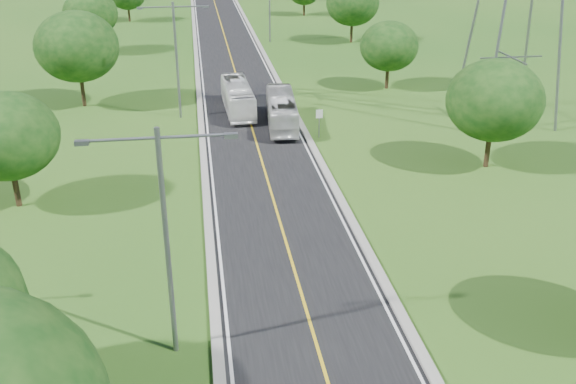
# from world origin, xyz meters

# --- Properties ---
(ground) EXTENTS (260.00, 260.00, 0.00)m
(ground) POSITION_xyz_m (0.00, 60.00, 0.00)
(ground) COLOR #215116
(ground) RESTS_ON ground
(road) EXTENTS (8.00, 150.00, 0.06)m
(road) POSITION_xyz_m (0.00, 66.00, 0.03)
(road) COLOR black
(road) RESTS_ON ground
(curb_left) EXTENTS (0.50, 150.00, 0.22)m
(curb_left) POSITION_xyz_m (-4.25, 66.00, 0.11)
(curb_left) COLOR gray
(curb_left) RESTS_ON ground
(curb_right) EXTENTS (0.50, 150.00, 0.22)m
(curb_right) POSITION_xyz_m (4.25, 66.00, 0.11)
(curb_right) COLOR gray
(curb_right) RESTS_ON ground
(speed_limit_sign) EXTENTS (0.55, 0.09, 2.40)m
(speed_limit_sign) POSITION_xyz_m (5.20, 37.98, 1.60)
(speed_limit_sign) COLOR slate
(speed_limit_sign) RESTS_ON ground
(streetlight_near_left) EXTENTS (5.90, 0.25, 10.00)m
(streetlight_near_left) POSITION_xyz_m (-6.00, 12.00, 5.94)
(streetlight_near_left) COLOR slate
(streetlight_near_left) RESTS_ON ground
(streetlight_mid_left) EXTENTS (5.90, 0.25, 10.00)m
(streetlight_mid_left) POSITION_xyz_m (-6.00, 45.00, 5.94)
(streetlight_mid_left) COLOR slate
(streetlight_mid_left) RESTS_ON ground
(tree_lb) EXTENTS (6.30, 6.30, 7.33)m
(tree_lb) POSITION_xyz_m (-16.00, 28.00, 4.64)
(tree_lb) COLOR black
(tree_lb) RESTS_ON ground
(tree_lc) EXTENTS (7.56, 7.56, 8.79)m
(tree_lc) POSITION_xyz_m (-15.00, 50.00, 5.58)
(tree_lc) COLOR black
(tree_lc) RESTS_ON ground
(tree_ld) EXTENTS (6.72, 6.72, 7.82)m
(tree_ld) POSITION_xyz_m (-17.00, 74.00, 4.95)
(tree_ld) COLOR black
(tree_ld) RESTS_ON ground
(tree_rb) EXTENTS (6.72, 6.72, 7.82)m
(tree_rb) POSITION_xyz_m (16.00, 30.00, 4.95)
(tree_rb) COLOR black
(tree_rb) RESTS_ON ground
(tree_rc) EXTENTS (5.88, 5.88, 6.84)m
(tree_rc) POSITION_xyz_m (15.00, 52.00, 4.33)
(tree_rc) COLOR black
(tree_rc) RESTS_ON ground
(tree_rd) EXTENTS (7.14, 7.14, 8.30)m
(tree_rd) POSITION_xyz_m (17.00, 76.00, 5.27)
(tree_rd) COLOR black
(tree_rd) RESTS_ON ground
(bus_outbound) EXTENTS (3.02, 9.80, 2.69)m
(bus_outbound) POSITION_xyz_m (2.59, 41.35, 1.40)
(bus_outbound) COLOR beige
(bus_outbound) RESTS_ON road
(bus_inbound) EXTENTS (2.57, 9.68, 2.68)m
(bus_inbound) POSITION_xyz_m (-0.80, 45.93, 1.40)
(bus_inbound) COLOR white
(bus_inbound) RESTS_ON road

